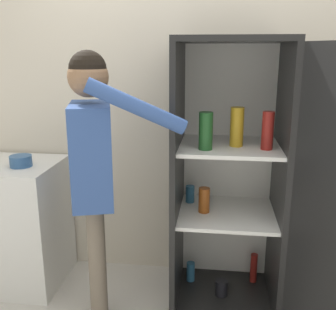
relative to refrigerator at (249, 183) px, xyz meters
The scene contains 5 objects.
wall_back 0.70m from the refrigerator, 127.54° to the left, with size 7.00×0.06×2.55m.
refrigerator is the anchor object (origin of this frame).
person 0.98m from the refrigerator, 163.65° to the right, with size 0.73×0.52×1.70m.
counter 1.72m from the refrigerator, behind, with size 0.66×0.59×0.93m.
bowl 1.55m from the refrigerator, behind, with size 0.15×0.15×0.08m.
Camera 1 is at (0.15, -1.88, 1.70)m, focal length 42.00 mm.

